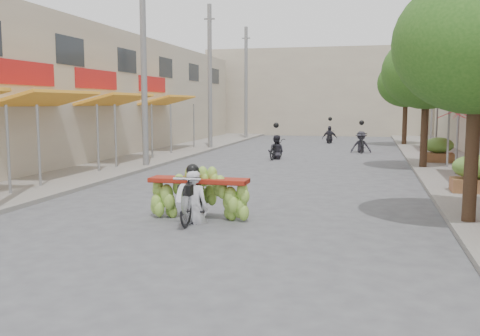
# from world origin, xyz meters

# --- Properties ---
(ground) EXTENTS (120.00, 120.00, 0.00)m
(ground) POSITION_xyz_m (0.00, 0.00, 0.00)
(ground) COLOR #54555A
(ground) RESTS_ON ground
(sidewalk_left) EXTENTS (4.00, 60.00, 0.12)m
(sidewalk_left) POSITION_xyz_m (-7.00, 15.00, 0.06)
(sidewalk_left) COLOR gray
(sidewalk_left) RESTS_ON ground
(sidewalk_right) EXTENTS (4.00, 60.00, 0.12)m
(sidewalk_right) POSITION_xyz_m (7.00, 15.00, 0.06)
(sidewalk_right) COLOR gray
(sidewalk_right) RESTS_ON ground
(shophouse_row_left) EXTENTS (9.77, 40.00, 6.00)m
(shophouse_row_left) POSITION_xyz_m (-11.98, 13.98, 3.00)
(shophouse_row_left) COLOR #B1A48C
(shophouse_row_left) RESTS_ON ground
(far_building) EXTENTS (20.00, 6.00, 7.00)m
(far_building) POSITION_xyz_m (0.00, 38.00, 3.50)
(far_building) COLOR #B1A48C
(far_building) RESTS_ON ground
(utility_pole_mid) EXTENTS (0.60, 0.24, 8.00)m
(utility_pole_mid) POSITION_xyz_m (-5.40, 12.00, 4.03)
(utility_pole_mid) COLOR slate
(utility_pole_mid) RESTS_ON ground
(utility_pole_far) EXTENTS (0.60, 0.24, 8.00)m
(utility_pole_far) POSITION_xyz_m (-5.40, 21.00, 4.03)
(utility_pole_far) COLOR slate
(utility_pole_far) RESTS_ON ground
(utility_pole_back) EXTENTS (0.60, 0.24, 8.00)m
(utility_pole_back) POSITION_xyz_m (-5.40, 30.00, 4.03)
(utility_pole_back) COLOR slate
(utility_pole_back) RESTS_ON ground
(street_tree_near) EXTENTS (3.40, 3.40, 5.25)m
(street_tree_near) POSITION_xyz_m (5.40, 4.00, 3.78)
(street_tree_near) COLOR #3A2719
(street_tree_near) RESTS_ON ground
(street_tree_mid) EXTENTS (3.40, 3.40, 5.25)m
(street_tree_mid) POSITION_xyz_m (5.40, 14.00, 3.78)
(street_tree_mid) COLOR #3A2719
(street_tree_mid) RESTS_ON ground
(street_tree_far) EXTENTS (3.40, 3.40, 5.25)m
(street_tree_far) POSITION_xyz_m (5.40, 26.00, 3.78)
(street_tree_far) COLOR #3A2719
(street_tree_far) RESTS_ON ground
(produce_crate_mid) EXTENTS (1.20, 0.88, 1.16)m
(produce_crate_mid) POSITION_xyz_m (6.20, 8.00, 0.71)
(produce_crate_mid) COLOR brown
(produce_crate_mid) RESTS_ON ground
(produce_crate_far) EXTENTS (1.20, 0.88, 1.16)m
(produce_crate_far) POSITION_xyz_m (6.20, 16.00, 0.71)
(produce_crate_far) COLOR brown
(produce_crate_far) RESTS_ON ground
(banana_motorbike) EXTENTS (2.23, 1.94, 2.19)m
(banana_motorbike) POSITION_xyz_m (-0.36, 3.14, 0.72)
(banana_motorbike) COLOR black
(banana_motorbike) RESTS_ON ground
(market_umbrella) EXTENTS (2.15, 2.15, 1.88)m
(market_umbrella) POSITION_xyz_m (6.15, 7.82, 2.54)
(market_umbrella) COLOR red
(market_umbrella) RESTS_ON ground
(pedestrian) EXTENTS (1.00, 0.98, 1.78)m
(pedestrian) POSITION_xyz_m (5.93, 16.86, 1.01)
(pedestrian) COLOR silver
(pedestrian) RESTS_ON ground
(bg_motorbike_a) EXTENTS (0.85, 1.71, 1.95)m
(bg_motorbike_a) POSITION_xyz_m (-0.89, 16.64, 0.74)
(bg_motorbike_a) COLOR black
(bg_motorbike_a) RESTS_ON ground
(bg_motorbike_b) EXTENTS (1.11, 1.95, 1.95)m
(bg_motorbike_b) POSITION_xyz_m (2.92, 20.96, 0.82)
(bg_motorbike_b) COLOR black
(bg_motorbike_b) RESTS_ON ground
(bg_motorbike_c) EXTENTS (0.98, 1.42, 1.95)m
(bg_motorbike_c) POSITION_xyz_m (0.82, 27.43, 0.84)
(bg_motorbike_c) COLOR black
(bg_motorbike_c) RESTS_ON ground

